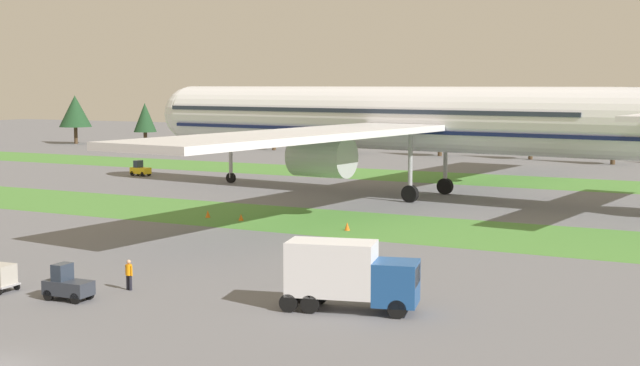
# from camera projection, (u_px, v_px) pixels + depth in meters

# --- Properties ---
(grass_strip_near) EXTENTS (320.00, 13.55, 0.01)m
(grass_strip_near) POSITION_uv_depth(u_px,v_px,m) (386.00, 226.00, 73.53)
(grass_strip_near) COLOR #4C8438
(grass_strip_near) RESTS_ON ground
(grass_strip_far) EXTENTS (320.00, 13.55, 0.01)m
(grass_strip_far) POSITION_uv_depth(u_px,v_px,m) (513.00, 181.00, 108.08)
(grass_strip_far) COLOR #4C8438
(grass_strip_far) RESTS_ON ground
(airliner) EXTENTS (65.96, 81.31, 22.60)m
(airliner) POSITION_uv_depth(u_px,v_px,m) (409.00, 119.00, 92.31)
(airliner) COLOR white
(airliner) RESTS_ON ground
(baggage_tug) EXTENTS (2.66, 1.43, 1.97)m
(baggage_tug) POSITION_uv_depth(u_px,v_px,m) (67.00, 285.00, 48.35)
(baggage_tug) COLOR #2D333D
(baggage_tug) RESTS_ON ground
(catering_truck) EXTENTS (7.30, 3.90, 3.58)m
(catering_truck) POSITION_uv_depth(u_px,v_px,m) (349.00, 273.00, 45.94)
(catering_truck) COLOR #1E4C8E
(catering_truck) RESTS_ON ground
(pushback_tractor) EXTENTS (2.73, 1.58, 1.97)m
(pushback_tractor) POSITION_uv_depth(u_px,v_px,m) (140.00, 169.00, 114.32)
(pushback_tractor) COLOR yellow
(pushback_tractor) RESTS_ON ground
(ground_crew_marshaller) EXTENTS (0.55, 0.36, 1.74)m
(ground_crew_marshaller) POSITION_uv_depth(u_px,v_px,m) (129.00, 274.00, 50.69)
(ground_crew_marshaller) COLOR black
(ground_crew_marshaller) RESTS_ON ground
(taxiway_marker_0) EXTENTS (0.44, 0.44, 0.65)m
(taxiway_marker_0) POSITION_uv_depth(u_px,v_px,m) (347.00, 226.00, 71.53)
(taxiway_marker_0) COLOR orange
(taxiway_marker_0) RESTS_ON ground
(taxiway_marker_1) EXTENTS (0.44, 0.44, 0.58)m
(taxiway_marker_1) POSITION_uv_depth(u_px,v_px,m) (241.00, 217.00, 76.72)
(taxiway_marker_1) COLOR orange
(taxiway_marker_1) RESTS_ON ground
(taxiway_marker_2) EXTENTS (0.44, 0.44, 0.64)m
(taxiway_marker_2) POSITION_uv_depth(u_px,v_px,m) (208.00, 214.00, 78.44)
(taxiway_marker_2) COLOR orange
(taxiway_marker_2) RESTS_ON ground
(distant_tree_line) EXTENTS (197.01, 9.58, 12.42)m
(distant_tree_line) POSITION_uv_depth(u_px,v_px,m) (579.00, 117.00, 133.48)
(distant_tree_line) COLOR #4C3823
(distant_tree_line) RESTS_ON ground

